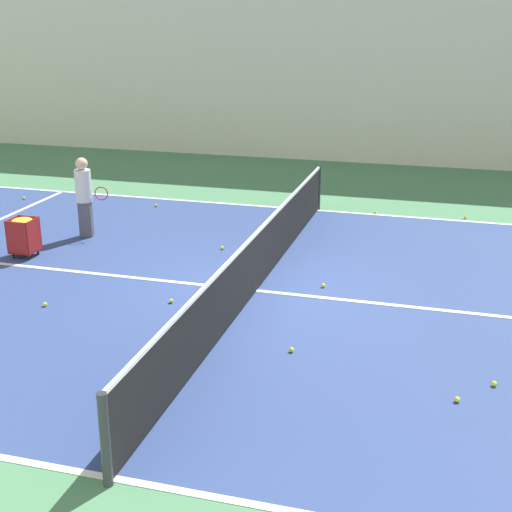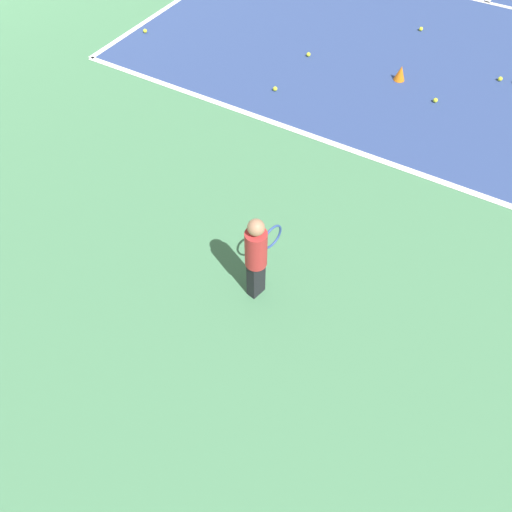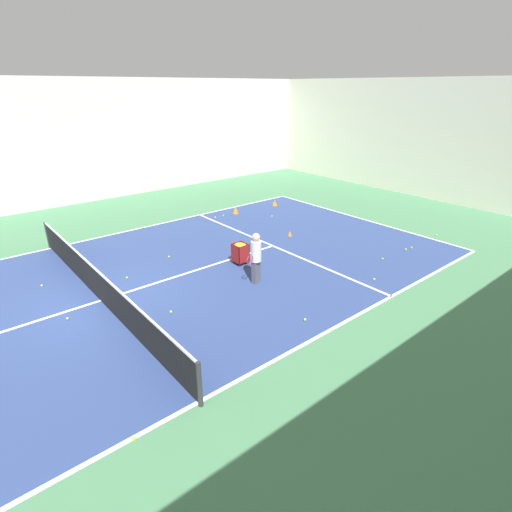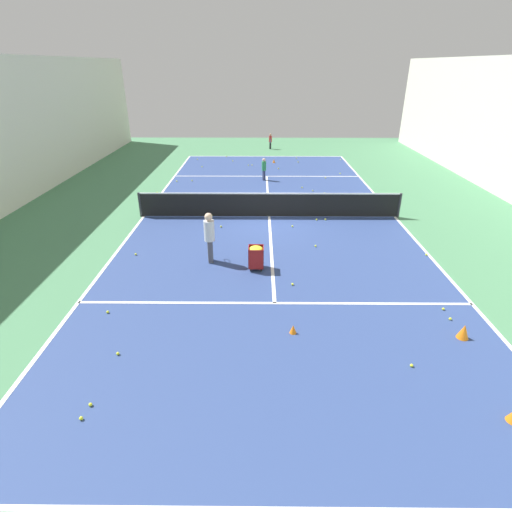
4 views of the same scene
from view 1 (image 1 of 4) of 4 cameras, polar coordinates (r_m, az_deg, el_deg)
ground_plane at (r=11.74m, az=-0.00°, el=-2.80°), size 39.41×39.41×0.00m
court_playing_area at (r=11.74m, az=-0.00°, el=-2.79°), size 10.34×23.98×0.00m
line_sideline_left at (r=7.49m, az=-11.35°, el=-17.03°), size 0.10×23.98×0.00m
line_sideline_right at (r=16.53m, az=4.90°, el=3.67°), size 0.10×23.98×0.00m
line_centre_service at (r=11.74m, az=-0.00°, el=-2.78°), size 0.10×13.19×0.00m
hall_enclosure_right at (r=21.69m, az=8.21°, el=15.32°), size 0.15×35.71×6.05m
tennis_net at (r=11.56m, az=-0.00°, el=-0.39°), size 10.64×0.10×1.01m
coach_at_net at (r=14.73m, az=-13.59°, el=5.01°), size 0.38×0.66×1.62m
ball_cart at (r=13.92m, az=-18.14°, el=1.99°), size 0.46×0.45×0.75m
tennis_ball_0 at (r=11.60m, az=-16.53°, el=-3.73°), size 0.07×0.07×0.07m
tennis_ball_2 at (r=11.92m, az=5.40°, el=-2.36°), size 0.07×0.07×0.07m
tennis_ball_9 at (r=10.20m, az=-5.16°, el=-6.18°), size 0.07×0.07×0.07m
tennis_ball_10 at (r=9.71m, az=2.87°, el=-7.50°), size 0.07×0.07×0.07m
tennis_ball_11 at (r=13.75m, az=-2.72°, el=0.66°), size 0.07×0.07×0.07m
tennis_ball_13 at (r=9.35m, az=18.53°, el=-9.66°), size 0.07×0.07×0.07m
tennis_ball_16 at (r=16.46m, az=16.40°, el=3.00°), size 0.07×0.07×0.07m
tennis_ball_19 at (r=11.33m, az=-6.80°, el=-3.59°), size 0.07×0.07×0.07m
tennis_ball_21 at (r=8.88m, az=15.80°, el=-10.99°), size 0.07×0.07×0.07m
tennis_ball_23 at (r=16.38m, az=9.53°, el=3.45°), size 0.07×0.07×0.07m
tennis_ball_25 at (r=18.34m, az=-18.08°, el=4.44°), size 0.07×0.07×0.07m
tennis_ball_28 at (r=16.94m, az=-8.00°, el=4.04°), size 0.07×0.07×0.07m
tennis_ball_35 at (r=9.89m, az=-5.78°, el=-7.05°), size 0.07×0.07×0.07m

